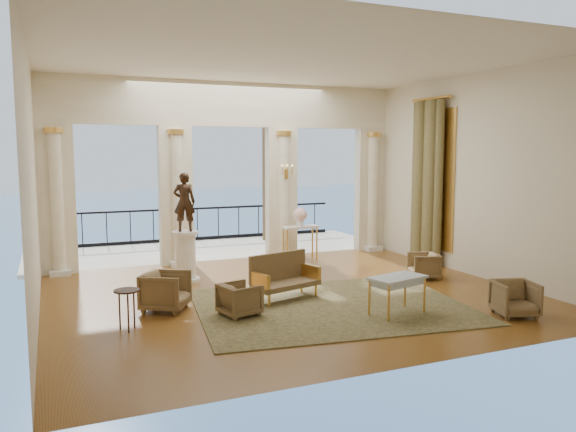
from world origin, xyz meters
name	(u,v)px	position (x,y,z in m)	size (l,w,h in m)	color
floor	(290,295)	(0.00, 0.00, 0.00)	(9.00, 9.00, 0.00)	#472513
room_walls	(316,146)	(0.00, -1.12, 2.88)	(9.00, 9.00, 9.00)	beige
arcade	(230,159)	(0.00, 3.82, 2.58)	(9.00, 0.56, 4.50)	beige
terrace	(211,250)	(0.00, 5.80, -0.05)	(10.00, 3.60, 0.10)	#ABA391
balustrade	(197,227)	(0.00, 7.40, 0.41)	(9.00, 0.06, 1.03)	black
palm_tree	(265,109)	(2.00, 6.60, 4.09)	(2.00, 2.00, 4.50)	#4C3823
sea	(90,226)	(0.00, 60.00, -6.00)	(160.00, 160.00, 0.00)	#2D5E91
curtain	(426,183)	(4.28, 1.50, 2.02)	(0.33, 1.40, 4.09)	brown
window_frame	(433,179)	(4.47, 1.50, 2.10)	(0.04, 1.60, 3.40)	gold
wall_sconce	(286,173)	(1.40, 3.51, 2.23)	(0.30, 0.11, 0.33)	gold
rug	(331,306)	(0.35, -1.06, 0.01)	(4.77, 3.71, 0.02)	#2F3219
armchair_a	(166,289)	(-2.44, -0.11, 0.38)	(0.73, 0.69, 0.76)	#43381D
armchair_b	(515,297)	(2.95, -2.80, 0.33)	(0.65, 0.61, 0.67)	#43381D
armchair_c	(424,265)	(3.27, 0.16, 0.31)	(0.60, 0.56, 0.62)	#43381D
armchair_d	(240,298)	(-1.34, -0.94, 0.31)	(0.61, 0.57, 0.62)	#43381D
settee	(283,277)	(-0.24, -0.21, 0.43)	(1.41, 0.90, 0.87)	#43381D
game_table	(398,280)	(1.16, -1.94, 0.60)	(1.07, 0.74, 0.67)	#9CB1C2
pedestal	(186,257)	(-1.62, 1.92, 0.53)	(0.60, 0.60, 1.09)	silver
statue	(184,202)	(-1.62, 1.92, 1.72)	(0.46, 0.30, 1.26)	black
console_table	(300,232)	(1.62, 3.14, 0.73)	(0.96, 0.44, 0.89)	silver
urn	(300,216)	(1.62, 3.14, 1.15)	(0.35, 0.35, 0.47)	white
side_table	(127,295)	(-3.21, -1.00, 0.56)	(0.40, 0.40, 0.65)	black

